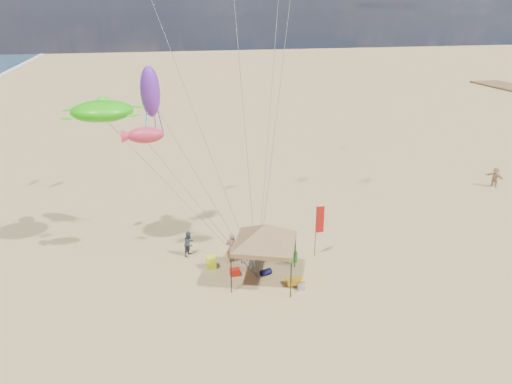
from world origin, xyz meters
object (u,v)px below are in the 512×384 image
at_px(cooler_blue, 291,244).
at_px(chair_yellow, 211,262).
at_px(feather_flag, 319,223).
at_px(person_near_c, 251,253).
at_px(person_near_b, 189,244).
at_px(beach_cart, 295,281).
at_px(chair_green, 292,256).
at_px(person_near_a, 232,247).
at_px(canopy_tent, 265,226).
at_px(cooler_red, 235,272).
at_px(person_far_c, 495,177).

distance_m(cooler_blue, chair_yellow, 5.24).
relative_size(feather_flag, person_near_c, 1.74).
xyz_separation_m(person_near_b, person_near_c, (3.22, -2.24, 0.16)).
xyz_separation_m(chair_yellow, beach_cart, (4.04, -2.69, -0.15)).
bearing_deg(person_near_c, cooler_blue, -165.58).
relative_size(chair_green, person_near_a, 0.39).
xyz_separation_m(canopy_tent, person_near_b, (-3.65, 3.56, -2.36)).
bearing_deg(cooler_red, person_near_a, 85.71).
distance_m(feather_flag, person_far_c, 19.57).
bearing_deg(canopy_tent, person_near_c, 108.03).
height_order(chair_yellow, person_far_c, person_far_c).
bearing_deg(person_near_b, cooler_blue, -53.72).
bearing_deg(chair_yellow, person_near_b, 120.78).
relative_size(canopy_tent, cooler_red, 10.53).
xyz_separation_m(chair_green, person_far_c, (19.54, 8.05, 0.46)).
bearing_deg(person_near_a, chair_green, 169.94).
distance_m(chair_green, person_far_c, 21.13).
relative_size(chair_green, chair_yellow, 1.00).
bearing_deg(cooler_blue, person_far_c, 18.37).
relative_size(chair_green, beach_cart, 0.78).
xyz_separation_m(cooler_red, chair_green, (3.46, 0.75, 0.16)).
distance_m(person_near_a, person_near_c, 1.34).
bearing_deg(person_near_a, canopy_tent, 123.75).
xyz_separation_m(chair_green, beach_cart, (-0.56, -2.39, -0.15)).
height_order(person_near_a, person_far_c, person_near_a).
xyz_separation_m(feather_flag, cooler_blue, (-1.18, 1.46, -1.95)).
bearing_deg(person_near_b, beach_cart, -91.69).
xyz_separation_m(feather_flag, chair_green, (-1.63, -0.25, -1.79)).
relative_size(feather_flag, chair_green, 4.60).
bearing_deg(person_far_c, cooler_red, -91.14).
bearing_deg(person_near_a, cooler_blue, -163.22).
relative_size(chair_yellow, person_far_c, 0.43).
relative_size(cooler_blue, person_near_a, 0.30).
distance_m(canopy_tent, person_far_c, 23.66).
xyz_separation_m(feather_flag, chair_yellow, (-6.23, 0.06, -1.79)).
bearing_deg(beach_cart, person_near_a, 131.45).
distance_m(feather_flag, cooler_red, 5.55).
bearing_deg(chair_yellow, person_near_c, -12.98).
distance_m(feather_flag, person_near_b, 7.61).
xyz_separation_m(chair_yellow, person_far_c, (24.13, 7.74, 0.46)).
relative_size(canopy_tent, feather_flag, 1.76).
height_order(feather_flag, chair_green, feather_flag).
height_order(canopy_tent, cooler_blue, canopy_tent).
height_order(feather_flag, person_near_b, feather_flag).
distance_m(chair_green, chair_yellow, 4.61).
height_order(chair_green, person_near_b, person_near_b).
height_order(chair_green, chair_yellow, same).
distance_m(chair_yellow, person_near_a, 1.44).
xyz_separation_m(cooler_blue, person_far_c, (19.08, 6.34, 0.62)).
bearing_deg(person_near_a, chair_yellow, 23.25).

